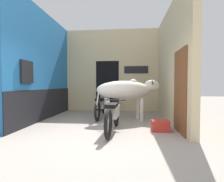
# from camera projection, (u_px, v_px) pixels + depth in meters

# --- Properties ---
(ground_plane) EXTENTS (30.00, 30.00, 0.00)m
(ground_plane) POSITION_uv_depth(u_px,v_px,m) (92.00, 139.00, 3.87)
(ground_plane) COLOR #9E9389
(wall_left_shopfront) EXTENTS (0.25, 4.28, 3.75)m
(wall_left_shopfront) POSITION_uv_depth(u_px,v_px,m) (43.00, 68.00, 6.14)
(wall_left_shopfront) COLOR #236BAD
(wall_left_shopfront) RESTS_ON ground_plane
(wall_back_with_doorway) EXTENTS (4.23, 0.93, 3.75)m
(wall_back_with_doorway) POSITION_uv_depth(u_px,v_px,m) (111.00, 77.00, 8.34)
(wall_back_with_doorway) COLOR beige
(wall_back_with_doorway) RESTS_ON ground_plane
(wall_right_with_door) EXTENTS (0.22, 4.28, 3.75)m
(wall_right_with_door) POSITION_uv_depth(u_px,v_px,m) (172.00, 65.00, 5.66)
(wall_right_with_door) COLOR beige
(wall_right_with_door) RESTS_ON ground_plane
(cow) EXTENTS (2.22, 1.17, 1.45)m
(cow) POSITION_uv_depth(u_px,v_px,m) (127.00, 90.00, 5.81)
(cow) COLOR silver
(cow) RESTS_ON ground_plane
(motorcycle_near) EXTENTS (0.58, 1.97, 0.79)m
(motorcycle_near) POSITION_uv_depth(u_px,v_px,m) (113.00, 114.00, 4.51)
(motorcycle_near) COLOR black
(motorcycle_near) RESTS_ON ground_plane
(motorcycle_far) EXTENTS (0.58, 1.96, 0.78)m
(motorcycle_far) POSITION_uv_depth(u_px,v_px,m) (101.00, 106.00, 6.45)
(motorcycle_far) COLOR black
(motorcycle_far) RESTS_ON ground_plane
(shopkeeper_seated) EXTENTS (0.37, 0.34, 1.26)m
(shopkeeper_seated) POSITION_uv_depth(u_px,v_px,m) (105.00, 97.00, 7.69)
(shopkeeper_seated) COLOR brown
(shopkeeper_seated) RESTS_ON ground_plane
(plastic_stool) EXTENTS (0.29, 0.29, 0.45)m
(plastic_stool) POSITION_uv_depth(u_px,v_px,m) (115.00, 107.00, 7.65)
(plastic_stool) COLOR #DB6093
(plastic_stool) RESTS_ON ground_plane
(crate) EXTENTS (0.44, 0.32, 0.28)m
(crate) POSITION_uv_depth(u_px,v_px,m) (160.00, 126.00, 4.56)
(crate) COLOR red
(crate) RESTS_ON ground_plane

